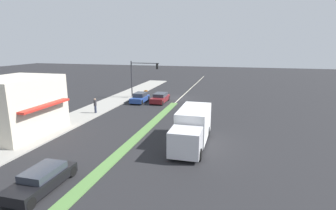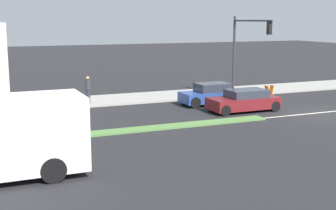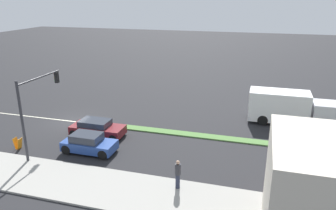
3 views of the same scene
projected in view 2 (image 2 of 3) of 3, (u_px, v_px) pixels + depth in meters
lane_marking_center at (317, 113)px, 27.90m from camera, size 0.16×60.00×0.01m
traffic_signal_main at (245, 43)px, 32.23m from camera, size 4.59×0.34×5.60m
pedestrian at (88, 89)px, 30.23m from camera, size 0.34×0.34×1.78m
warning_aframe_sign at (269, 91)px, 33.55m from camera, size 0.45×0.53×0.84m
sedan_maroon at (244, 101)px, 28.32m from camera, size 1.88×4.30×1.33m
coupe_blue at (210, 94)px, 30.53m from camera, size 1.77×3.82×1.41m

